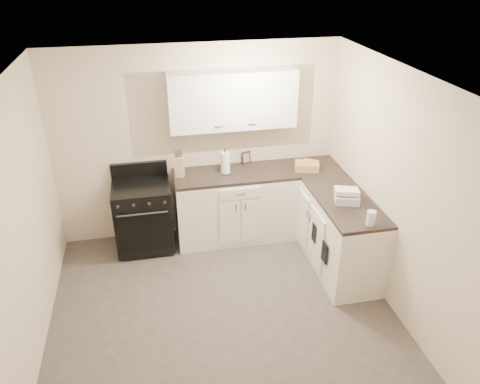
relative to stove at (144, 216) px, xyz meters
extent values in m
plane|color=#473F38|center=(0.76, -1.48, -0.46)|extent=(3.60, 3.60, 0.00)
plane|color=white|center=(0.76, -1.48, 2.04)|extent=(3.60, 3.60, 0.00)
plane|color=beige|center=(0.76, 0.32, 0.79)|extent=(3.60, 0.00, 3.60)
plane|color=beige|center=(2.56, -1.48, 0.79)|extent=(0.00, 3.60, 3.60)
plane|color=beige|center=(-1.04, -1.48, 0.79)|extent=(0.00, 3.60, 3.60)
plane|color=beige|center=(0.76, -3.28, 0.79)|extent=(3.60, 0.00, 3.60)
cube|color=silver|center=(1.19, 0.02, -0.01)|extent=(1.55, 0.60, 0.90)
cube|color=silver|center=(2.26, -0.63, -0.01)|extent=(0.60, 1.90, 0.90)
cube|color=black|center=(1.19, 0.02, 0.46)|extent=(1.55, 0.60, 0.04)
cube|color=black|center=(2.26, -0.63, 0.46)|extent=(0.60, 1.90, 0.04)
cube|color=white|center=(1.19, 0.18, 1.38)|extent=(1.55, 0.30, 0.70)
cube|color=black|center=(0.00, 0.00, 0.00)|extent=(0.70, 0.60, 0.85)
cube|color=tan|center=(0.49, 0.07, 0.61)|extent=(0.13, 0.13, 0.25)
cylinder|color=white|center=(1.06, 0.05, 0.62)|extent=(0.13, 0.13, 0.28)
cube|color=black|center=(1.39, 0.28, 0.56)|extent=(0.13, 0.08, 0.16)
cube|color=tan|center=(2.10, -0.07, 0.53)|extent=(0.35, 0.28, 0.10)
cube|color=white|center=(2.26, -0.96, 0.53)|extent=(0.32, 0.31, 0.10)
cylinder|color=silver|center=(2.30, -1.48, 0.56)|extent=(0.10, 0.10, 0.16)
cube|color=black|center=(1.94, -1.23, 0.02)|extent=(0.02, 0.14, 0.24)
cube|color=black|center=(1.94, -0.90, 0.06)|extent=(0.02, 0.13, 0.23)
camera|label=1|loc=(0.16, -5.21, 3.02)|focal=35.00mm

